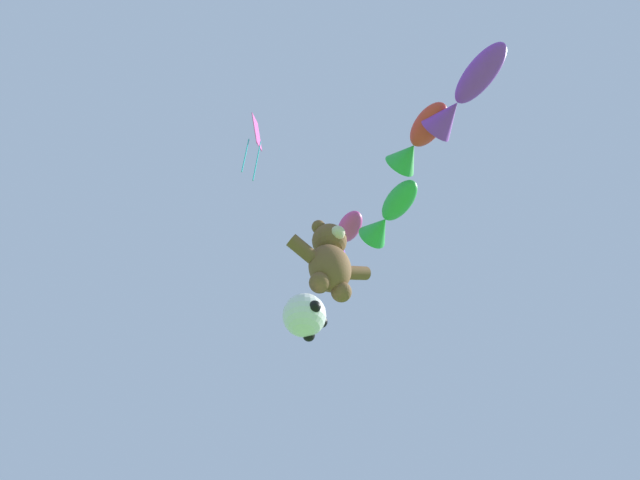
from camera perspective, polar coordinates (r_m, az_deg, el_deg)
The scene contains 7 objects.
teddy_bear_kite at distance 10.49m, azimuth 1.34°, elevation -2.53°, with size 2.35×1.03×2.38m.
soccer_ball_kite at distance 9.25m, azimuth -2.03°, elevation -10.02°, with size 1.03×1.03×0.95m.
fish_kite_magenta at distance 14.13m, azimuth 3.19°, elevation 0.33°, with size 1.18×2.10×0.89m.
fish_kite_emerald at distance 12.54m, azimuth 9.13°, elevation 3.32°, with size 1.04×2.33×0.91m.
fish_kite_crimson at distance 11.96m, azimuth 12.84°, elevation 12.77°, with size 1.02×2.09×0.91m.
fish_kite_violet at distance 11.31m, azimuth 18.46°, elevation 17.73°, with size 0.90×2.45×0.85m.
diamond_kite at distance 13.46m, azimuth -8.51°, elevation 13.49°, with size 0.86×1.03×3.23m.
Camera 1 is at (-2.27, 0.23, 1.59)m, focal length 24.00 mm.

